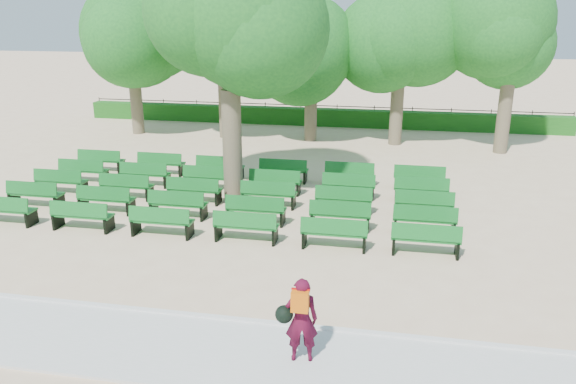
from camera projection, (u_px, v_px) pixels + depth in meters
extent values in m
plane|color=#D5B38D|center=(256.00, 213.00, 17.44)|extent=(120.00, 120.00, 0.00)
cube|color=silver|center=(162.00, 347.00, 10.53)|extent=(30.00, 2.20, 0.06)
cube|color=silver|center=(184.00, 315.00, 11.60)|extent=(30.00, 0.12, 0.10)
cube|color=#1A5B18|center=(318.00, 117.00, 30.37)|extent=(26.00, 0.70, 0.90)
cube|color=#116622|center=(232.00, 191.00, 18.12)|extent=(1.78, 0.56, 0.06)
cube|color=#116622|center=(230.00, 186.00, 17.86)|extent=(1.76, 0.20, 0.41)
cylinder|color=brown|center=(232.00, 146.00, 18.15)|extent=(0.63, 0.63, 3.64)
ellipsoid|color=#1D6B21|center=(229.00, 45.00, 17.15)|extent=(4.99, 4.99, 4.49)
imported|color=#44091F|center=(301.00, 320.00, 9.88)|extent=(0.65, 0.49, 1.61)
cube|color=#D75D0B|center=(300.00, 302.00, 9.56)|extent=(0.30, 0.15, 0.38)
sphere|color=black|center=(284.00, 314.00, 9.85)|extent=(0.32, 0.32, 0.32)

